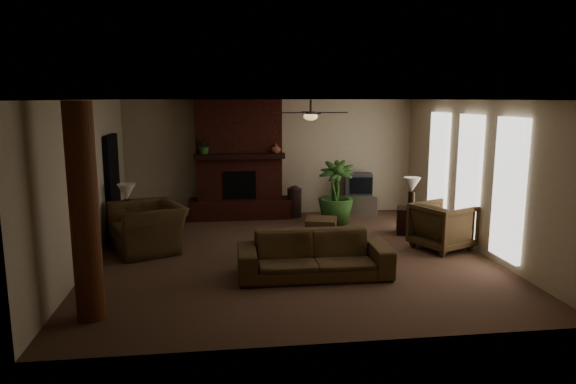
{
  "coord_description": "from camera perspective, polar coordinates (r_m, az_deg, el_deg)",
  "views": [
    {
      "loc": [
        -1.24,
        -9.03,
        2.82
      ],
      "look_at": [
        0.0,
        0.4,
        1.1
      ],
      "focal_mm": 32.3,
      "sensor_mm": 36.0,
      "label": 1
    }
  ],
  "objects": [
    {
      "name": "armchair_left",
      "position": [
        10.03,
        -15.23,
        -2.95
      ],
      "size": [
        1.35,
        1.6,
        1.19
      ],
      "primitive_type": "imported",
      "rotation": [
        0.0,
        0.0,
        -1.15
      ],
      "color": "#4D3921",
      "rests_on": "ground"
    },
    {
      "name": "ceiling_fan",
      "position": [
        9.48,
        2.5,
        8.49
      ],
      "size": [
        1.35,
        1.35,
        0.37
      ],
      "color": "#2E2014",
      "rests_on": "ceiling"
    },
    {
      "name": "side_table_left",
      "position": [
        10.66,
        -17.13,
        -4.02
      ],
      "size": [
        0.55,
        0.55,
        0.55
      ],
      "primitive_type": "cube",
      "rotation": [
        0.0,
        0.0,
        -0.11
      ],
      "color": "black",
      "rests_on": "ground"
    },
    {
      "name": "floor_plant",
      "position": [
        11.85,
        5.25,
        -1.56
      ],
      "size": [
        1.17,
        1.6,
        0.8
      ],
      "primitive_type": "imported",
      "rotation": [
        0.0,
        0.0,
        -0.28
      ],
      "color": "#305522",
      "rests_on": "ground"
    },
    {
      "name": "book_b",
      "position": [
        9.25,
        2.27,
        -3.8
      ],
      "size": [
        0.2,
        0.12,
        0.29
      ],
      "primitive_type": "imported",
      "rotation": [
        0.0,
        0.0,
        -0.5
      ],
      "color": "#999999",
      "rests_on": "coffee_table"
    },
    {
      "name": "lamp_right",
      "position": [
        11.12,
        13.49,
        0.56
      ],
      "size": [
        0.46,
        0.46,
        0.65
      ],
      "color": "#2E2014",
      "rests_on": "side_table_right"
    },
    {
      "name": "sofa",
      "position": [
        8.33,
        2.88,
        -6.13
      ],
      "size": [
        2.44,
        0.75,
        0.95
      ],
      "primitive_type": "imported",
      "rotation": [
        0.0,
        0.0,
        -0.02
      ],
      "color": "#4D3921",
      "rests_on": "ground"
    },
    {
      "name": "side_table_right",
      "position": [
        11.25,
        13.16,
        -3.09
      ],
      "size": [
        0.63,
        0.63,
        0.55
      ],
      "primitive_type": "cube",
      "rotation": [
        0.0,
        0.0,
        -0.31
      ],
      "color": "black",
      "rests_on": "ground"
    },
    {
      "name": "doorway",
      "position": [
        11.19,
        -18.72,
        0.61
      ],
      "size": [
        0.1,
        1.0,
        2.1
      ],
      "primitive_type": "cube",
      "color": "black",
      "rests_on": "ground"
    },
    {
      "name": "floor_vase",
      "position": [
        12.43,
        0.71,
        -0.82
      ],
      "size": [
        0.34,
        0.34,
        0.77
      ],
      "color": "#30201A",
      "rests_on": "ground"
    },
    {
      "name": "ottoman",
      "position": [
        10.67,
        3.67,
        -3.98
      ],
      "size": [
        0.75,
        0.75,
        0.4
      ],
      "primitive_type": "cube",
      "rotation": [
        0.0,
        0.0,
        -0.29
      ],
      "color": "#4D3921",
      "rests_on": "ground"
    },
    {
      "name": "lamp_left",
      "position": [
        10.47,
        -17.32,
        -0.22
      ],
      "size": [
        0.39,
        0.39,
        0.65
      ],
      "color": "#2E2014",
      "rests_on": "side_table_left"
    },
    {
      "name": "windows",
      "position": [
        10.46,
        19.26,
        1.59
      ],
      "size": [
        0.08,
        3.65,
        2.35
      ],
      "color": "white",
      "rests_on": "ground"
    },
    {
      "name": "tv",
      "position": [
        12.79,
        7.78,
        0.89
      ],
      "size": [
        0.74,
        0.65,
        0.52
      ],
      "color": "#38383B",
      "rests_on": "tv_stand"
    },
    {
      "name": "tv_stand",
      "position": [
        12.9,
        7.96,
        -1.33
      ],
      "size": [
        0.97,
        0.77,
        0.5
      ],
      "primitive_type": "cube",
      "rotation": [
        0.0,
        0.0,
        -0.36
      ],
      "color": "silver",
      "rests_on": "ground"
    },
    {
      "name": "fireplace",
      "position": [
        12.37,
        -5.39,
        2.48
      ],
      "size": [
        2.4,
        0.7,
        2.8
      ],
      "color": "#4A1B13",
      "rests_on": "ground"
    },
    {
      "name": "log_column",
      "position": [
        6.99,
        -21.5,
        -2.2
      ],
      "size": [
        0.36,
        0.36,
        2.8
      ],
      "primitive_type": "cylinder",
      "color": "#5B2E16",
      "rests_on": "ground"
    },
    {
      "name": "armchair_right",
      "position": [
        10.22,
        16.67,
        -3.37
      ],
      "size": [
        1.2,
        1.23,
        0.98
      ],
      "primitive_type": "imported",
      "rotation": [
        0.0,
        0.0,
        2.0
      ],
      "color": "#4D3921",
      "rests_on": "ground"
    },
    {
      "name": "room_shell",
      "position": [
        9.22,
        0.32,
        1.39
      ],
      "size": [
        7.0,
        7.0,
        7.0
      ],
      "color": "brown",
      "rests_on": "ground"
    },
    {
      "name": "mantel_plant",
      "position": [
        12.03,
        -9.17,
        4.9
      ],
      "size": [
        0.45,
        0.49,
        0.33
      ],
      "primitive_type": "imported",
      "rotation": [
        0.0,
        0.0,
        -0.2
      ],
      "color": "#305522",
      "rests_on": "fireplace"
    },
    {
      "name": "book_a",
      "position": [
        9.25,
        -0.4,
        -3.79
      ],
      "size": [
        0.22,
        0.05,
        0.29
      ],
      "primitive_type": "imported",
      "rotation": [
        0.0,
        0.0,
        -0.1
      ],
      "color": "#999999",
      "rests_on": "coffee_table"
    },
    {
      "name": "coffee_table",
      "position": [
        9.39,
        0.97,
        -4.86
      ],
      "size": [
        1.2,
        0.7,
        0.43
      ],
      "color": "black",
      "rests_on": "ground"
    },
    {
      "name": "mantel_vase",
      "position": [
        12.11,
        -1.33,
        4.8
      ],
      "size": [
        0.25,
        0.26,
        0.22
      ],
      "primitive_type": "imported",
      "rotation": [
        0.0,
        0.0,
        -0.14
      ],
      "color": "brown",
      "rests_on": "fireplace"
    }
  ]
}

